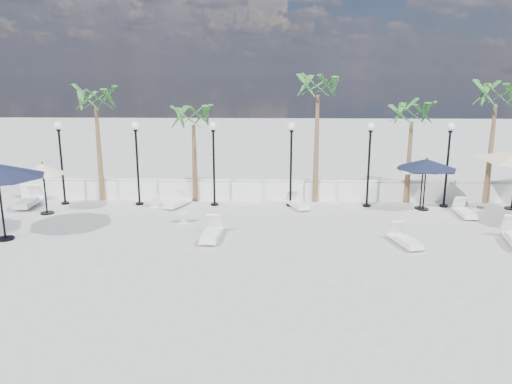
{
  "coord_description": "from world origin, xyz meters",
  "views": [
    {
      "loc": [
        -0.93,
        -15.72,
        6.05
      ],
      "look_at": [
        -1.48,
        2.97,
        1.5
      ],
      "focal_mm": 35.0,
      "sensor_mm": 36.0,
      "label": 1
    }
  ],
  "objects_px": {
    "lounger_3": "(297,203)",
    "parasol_cream_small": "(43,170)",
    "parasol_cream_sq_b": "(424,162)",
    "lounger_1": "(211,233)",
    "lounger_0": "(29,201)",
    "lounger_4": "(405,239)",
    "parasol_navy_mid": "(426,164)",
    "lounger_5": "(464,211)",
    "lounger_2": "(178,202)"
  },
  "relations": [
    {
      "from": "lounger_1",
      "to": "lounger_5",
      "type": "bearing_deg",
      "value": 21.13
    },
    {
      "from": "lounger_3",
      "to": "parasol_cream_small",
      "type": "bearing_deg",
      "value": 164.16
    },
    {
      "from": "lounger_0",
      "to": "lounger_4",
      "type": "distance_m",
      "value": 16.58
    },
    {
      "from": "lounger_5",
      "to": "lounger_0",
      "type": "bearing_deg",
      "value": 178.25
    },
    {
      "from": "lounger_0",
      "to": "lounger_4",
      "type": "relative_size",
      "value": 1.15
    },
    {
      "from": "lounger_2",
      "to": "lounger_4",
      "type": "distance_m",
      "value": 10.3
    },
    {
      "from": "parasol_cream_sq_b",
      "to": "parasol_navy_mid",
      "type": "bearing_deg",
      "value": -70.78
    },
    {
      "from": "lounger_3",
      "to": "parasol_navy_mid",
      "type": "xyz_separation_m",
      "value": [
        5.61,
        -0.14,
        1.87
      ]
    },
    {
      "from": "lounger_1",
      "to": "parasol_cream_sq_b",
      "type": "relative_size",
      "value": 0.42
    },
    {
      "from": "lounger_2",
      "to": "parasol_cream_small",
      "type": "distance_m",
      "value": 5.9
    },
    {
      "from": "lounger_0",
      "to": "lounger_3",
      "type": "distance_m",
      "value": 12.31
    },
    {
      "from": "lounger_0",
      "to": "lounger_4",
      "type": "height_order",
      "value": "lounger_0"
    },
    {
      "from": "lounger_1",
      "to": "parasol_cream_sq_b",
      "type": "xyz_separation_m",
      "value": [
        8.93,
        4.48,
        1.9
      ]
    },
    {
      "from": "lounger_0",
      "to": "lounger_1",
      "type": "xyz_separation_m",
      "value": [
        8.91,
        -4.36,
        -0.02
      ]
    },
    {
      "from": "lounger_1",
      "to": "parasol_cream_sq_b",
      "type": "height_order",
      "value": "parasol_cream_sq_b"
    },
    {
      "from": "lounger_0",
      "to": "lounger_5",
      "type": "xyz_separation_m",
      "value": [
        19.38,
        -1.06,
        -0.05
      ]
    },
    {
      "from": "lounger_1",
      "to": "parasol_cream_sq_b",
      "type": "bearing_deg",
      "value": 30.26
    },
    {
      "from": "parasol_cream_small",
      "to": "lounger_3",
      "type": "bearing_deg",
      "value": 6.57
    },
    {
      "from": "parasol_cream_small",
      "to": "lounger_5",
      "type": "bearing_deg",
      "value": 0.46
    },
    {
      "from": "lounger_1",
      "to": "lounger_4",
      "type": "xyz_separation_m",
      "value": [
        6.96,
        -0.44,
        -0.02
      ]
    },
    {
      "from": "parasol_cream_sq_b",
      "to": "parasol_cream_small",
      "type": "relative_size",
      "value": 2.02
    },
    {
      "from": "parasol_navy_mid",
      "to": "parasol_cream_sq_b",
      "type": "distance_m",
      "value": 0.22
    },
    {
      "from": "lounger_3",
      "to": "lounger_4",
      "type": "height_order",
      "value": "lounger_4"
    },
    {
      "from": "parasol_cream_sq_b",
      "to": "lounger_1",
      "type": "bearing_deg",
      "value": -153.38
    },
    {
      "from": "lounger_2",
      "to": "lounger_3",
      "type": "height_order",
      "value": "lounger_2"
    },
    {
      "from": "parasol_navy_mid",
      "to": "lounger_3",
      "type": "bearing_deg",
      "value": 178.57
    },
    {
      "from": "lounger_1",
      "to": "lounger_3",
      "type": "bearing_deg",
      "value": 56.11
    },
    {
      "from": "lounger_1",
      "to": "parasol_cream_small",
      "type": "xyz_separation_m",
      "value": [
        -7.55,
        3.15,
        1.72
      ]
    },
    {
      "from": "lounger_1",
      "to": "lounger_4",
      "type": "bearing_deg",
      "value": -0.01
    },
    {
      "from": "lounger_2",
      "to": "parasol_cream_sq_b",
      "type": "bearing_deg",
      "value": 21.83
    },
    {
      "from": "lounger_3",
      "to": "parasol_cream_sq_b",
      "type": "relative_size",
      "value": 0.38
    },
    {
      "from": "lounger_0",
      "to": "lounger_3",
      "type": "height_order",
      "value": "lounger_0"
    },
    {
      "from": "lounger_4",
      "to": "parasol_cream_sq_b",
      "type": "distance_m",
      "value": 5.64
    },
    {
      "from": "lounger_2",
      "to": "lounger_3",
      "type": "xyz_separation_m",
      "value": [
        5.47,
        -0.08,
        -0.01
      ]
    },
    {
      "from": "lounger_2",
      "to": "parasol_cream_sq_b",
      "type": "distance_m",
      "value": 11.18
    },
    {
      "from": "parasol_cream_sq_b",
      "to": "parasol_cream_small",
      "type": "distance_m",
      "value": 16.54
    },
    {
      "from": "lounger_3",
      "to": "parasol_cream_small",
      "type": "distance_m",
      "value": 11.16
    },
    {
      "from": "lounger_1",
      "to": "lounger_4",
      "type": "relative_size",
      "value": 1.05
    },
    {
      "from": "lounger_5",
      "to": "lounger_1",
      "type": "bearing_deg",
      "value": -161.13
    },
    {
      "from": "lounger_2",
      "to": "parasol_cream_small",
      "type": "bearing_deg",
      "value": -144.32
    },
    {
      "from": "lounger_2",
      "to": "lounger_0",
      "type": "bearing_deg",
      "value": -156.96
    },
    {
      "from": "lounger_0",
      "to": "lounger_2",
      "type": "height_order",
      "value": "lounger_0"
    },
    {
      "from": "lounger_1",
      "to": "lounger_2",
      "type": "height_order",
      "value": "lounger_1"
    },
    {
      "from": "lounger_3",
      "to": "parasol_cream_small",
      "type": "relative_size",
      "value": 0.76
    },
    {
      "from": "lounger_0",
      "to": "lounger_2",
      "type": "distance_m",
      "value": 6.84
    },
    {
      "from": "parasol_navy_mid",
      "to": "lounger_0",
      "type": "bearing_deg",
      "value": 179.72
    },
    {
      "from": "lounger_0",
      "to": "lounger_5",
      "type": "relative_size",
      "value": 1.22
    },
    {
      "from": "lounger_0",
      "to": "parasol_cream_sq_b",
      "type": "distance_m",
      "value": 17.94
    },
    {
      "from": "parasol_navy_mid",
      "to": "parasol_cream_small",
      "type": "height_order",
      "value": "parasol_navy_mid"
    },
    {
      "from": "lounger_1",
      "to": "lounger_3",
      "type": "xyz_separation_m",
      "value": [
        3.39,
        4.41,
        -0.03
      ]
    }
  ]
}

